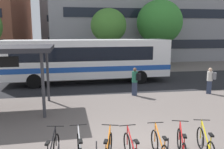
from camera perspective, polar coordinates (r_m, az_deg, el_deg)
name	(u,v)px	position (r m, az deg, el deg)	size (l,w,h in m)	color
ground	(142,148)	(8.19, 7.24, -17.29)	(200.00, 200.00, 0.00)	#6B605B
bus_lane_asphalt	(104,82)	(17.90, -1.87, -1.81)	(80.00, 7.20, 0.01)	#232326
city_bus	(88,59)	(17.52, -5.73, 3.74)	(12.11, 3.03, 3.20)	white
parked_bicycle_orange_4	(160,148)	(7.45, 11.51, -17.05)	(0.52, 1.72, 0.99)	black
parked_bicycle_red_5	(181,146)	(7.73, 16.53, -16.21)	(0.66, 1.67, 0.99)	black
parked_bicycle_yellow_6	(205,144)	(8.04, 21.74, -15.47)	(0.57, 1.69, 0.99)	black
commuter_black_pack_1	(135,80)	(14.02, 5.66, -1.28)	(0.59, 0.58, 1.68)	#2D3851
commuter_grey_pack_2	(210,79)	(15.58, 22.79, -1.00)	(0.60, 0.57, 1.62)	#2D3851
street_tree_1	(109,26)	(24.62, -0.84, 11.79)	(3.69, 3.69, 6.14)	brown
street_tree_2	(159,22)	(27.33, 11.45, 12.35)	(5.05, 5.05, 7.27)	brown
building_centre_block	(92,22)	(49.10, -4.94, 12.51)	(18.38, 13.40, 11.25)	gray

